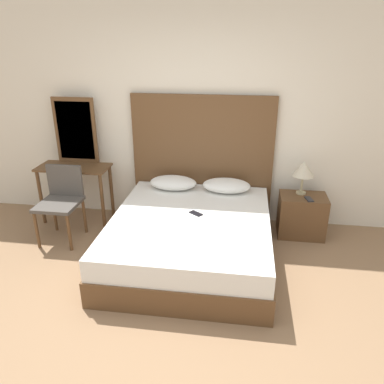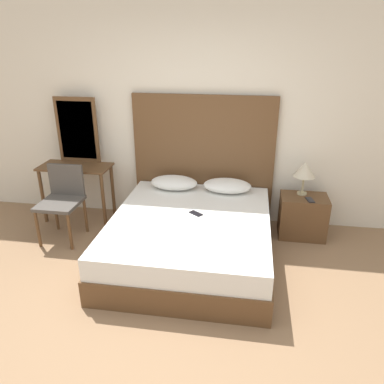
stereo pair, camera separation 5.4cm
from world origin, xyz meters
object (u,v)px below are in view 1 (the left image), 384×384
nightstand (302,216)px  phone_on_nightstand (309,199)px  chair (61,198)px  phone_on_bed (196,213)px  vanity_desk (75,177)px  table_lamp (304,169)px  bed (191,238)px

nightstand → phone_on_nightstand: 0.28m
chair → phone_on_nightstand: bearing=7.1°
phone_on_bed → chair: chair is taller
vanity_desk → phone_on_bed: bearing=-21.0°
vanity_desk → table_lamp: bearing=1.2°
chair → bed: bearing=-9.2°
bed → nightstand: bearing=29.5°
table_lamp → bed: bearing=-147.4°
phone_on_nightstand → vanity_desk: vanity_desk is taller
phone_on_bed → nightstand: bearing=27.0°
bed → nightstand: (1.25, 0.71, 0.01)m
bed → nightstand: 1.43m
bed → phone_on_bed: phone_on_bed is taller
phone_on_nightstand → vanity_desk: bearing=177.8°
phone_on_nightstand → chair: size_ratio=0.19×
nightstand → table_lamp: bearing=110.7°
phone_on_nightstand → vanity_desk: size_ratio=0.18×
table_lamp → chair: 2.85m
bed → table_lamp: (1.22, 0.78, 0.57)m
chair → phone_on_bed: bearing=-5.8°
phone_on_nightstand → bed: bearing=-154.7°
vanity_desk → nightstand: bearing=-0.3°
bed → phone_on_bed: (0.04, 0.09, 0.25)m
nightstand → phone_on_bed: bearing=-153.0°
phone_on_bed → phone_on_nightstand: size_ratio=1.01×
nightstand → vanity_desk: bearing=179.7°
nightstand → vanity_desk: 2.87m
phone_on_bed → phone_on_nightstand: (1.25, 0.52, 0.02)m
bed → phone_on_nightstand: size_ratio=12.04×
bed → table_lamp: bearing=32.6°
bed → phone_on_bed: bearing=65.2°
phone_on_bed → vanity_desk: vanity_desk is taller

